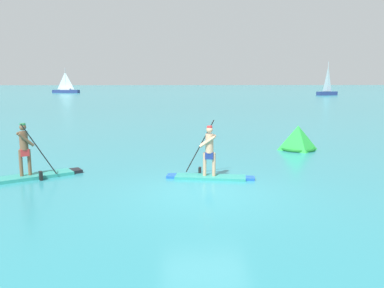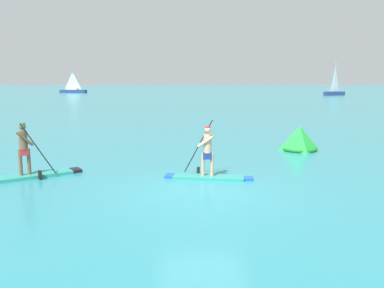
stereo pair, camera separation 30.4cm
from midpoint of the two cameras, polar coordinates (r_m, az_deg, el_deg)
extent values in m
plane|color=teal|center=(11.27, 1.11, -7.05)|extent=(440.00, 440.00, 0.00)
cube|color=teal|center=(13.95, -22.97, -4.37)|extent=(2.65, 2.02, 0.11)
cube|color=black|center=(14.30, -17.07, -3.71)|extent=(0.55, 0.60, 0.11)
cylinder|color=brown|center=(13.85, -23.08, -2.45)|extent=(0.11, 0.11, 0.85)
cylinder|color=brown|center=(13.81, -24.13, -2.55)|extent=(0.11, 0.11, 0.85)
cube|color=red|center=(13.77, -23.69, -1.14)|extent=(0.34, 0.32, 0.22)
cylinder|color=brown|center=(13.71, -23.80, 0.45)|extent=(0.26, 0.26, 0.59)
sphere|color=brown|center=(13.65, -23.91, 2.24)|extent=(0.21, 0.21, 0.21)
cylinder|color=#338C4C|center=(13.64, -23.94, 2.64)|extent=(0.18, 0.18, 0.06)
cylinder|color=brown|center=(13.86, -23.72, 0.71)|extent=(0.43, 0.33, 0.49)
cylinder|color=brown|center=(13.56, -23.48, 0.55)|extent=(0.43, 0.33, 0.49)
cylinder|color=black|center=(13.37, -21.88, -0.77)|extent=(0.86, 0.58, 1.72)
cube|color=black|center=(13.54, -21.66, -4.37)|extent=(0.17, 0.21, 0.32)
cube|color=teal|center=(12.84, 2.00, -4.82)|extent=(2.35, 1.00, 0.08)
cube|color=blue|center=(13.01, -3.65, -4.64)|extent=(0.35, 0.48, 0.08)
cube|color=blue|center=(12.80, 7.74, -4.95)|extent=(0.34, 0.42, 0.08)
cylinder|color=tan|center=(12.76, 1.17, -2.95)|extent=(0.11, 0.11, 0.76)
cylinder|color=tan|center=(12.73, 2.50, -2.98)|extent=(0.11, 0.11, 0.76)
cube|color=navy|center=(12.69, 1.84, -1.67)|extent=(0.29, 0.26, 0.22)
cylinder|color=tan|center=(12.62, 1.85, 0.09)|extent=(0.26, 0.26, 0.61)
sphere|color=tan|center=(12.55, 1.86, 2.08)|extent=(0.21, 0.21, 0.21)
cylinder|color=red|center=(12.54, 1.86, 2.51)|extent=(0.18, 0.18, 0.06)
cylinder|color=tan|center=(12.46, 1.56, 0.34)|extent=(0.53, 0.18, 0.42)
cylinder|color=tan|center=(12.76, 1.69, 0.55)|extent=(0.53, 0.18, 0.42)
cylinder|color=black|center=(13.09, 0.48, -0.33)|extent=(0.95, 0.20, 1.79)
cube|color=black|center=(13.26, 0.48, -4.07)|extent=(0.11, 0.21, 0.32)
pyramid|color=green|center=(18.56, 14.63, 0.90)|extent=(1.47, 1.47, 1.11)
torus|color=#167226|center=(18.63, 14.57, -0.61)|extent=(1.63, 1.63, 0.12)
cube|color=navy|center=(100.16, -17.88, 7.27)|extent=(6.61, 2.64, 0.73)
cylinder|color=#B2B2B7|center=(100.12, -17.97, 9.00)|extent=(0.12, 0.12, 5.34)
pyramid|color=white|center=(100.12, -17.95, 8.71)|extent=(2.90, 0.19, 4.12)
cube|color=silver|center=(100.15, -17.89, 7.60)|extent=(2.47, 1.43, 0.44)
cube|color=navy|center=(85.55, 18.87, 6.95)|extent=(4.64, 2.47, 0.77)
cylinder|color=#B2B2B7|center=(85.50, 18.99, 9.21)|extent=(0.12, 0.12, 6.00)
pyramid|color=white|center=(85.50, 18.98, 8.97)|extent=(1.74, 1.20, 5.08)
camera|label=1|loc=(0.15, -90.56, -0.09)|focal=36.81mm
camera|label=2|loc=(0.15, 89.44, 0.09)|focal=36.81mm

